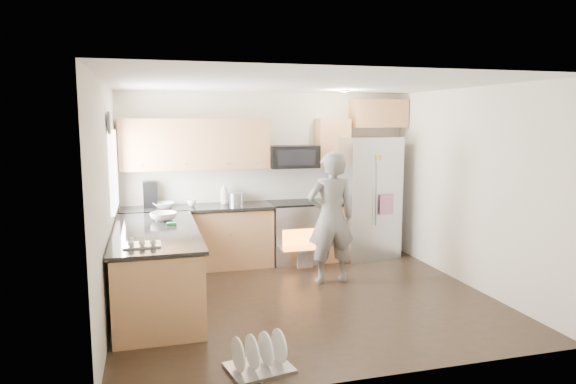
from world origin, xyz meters
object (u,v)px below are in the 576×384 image
object	(u,v)px
stove_range	(295,218)
refrigerator	(365,197)
person	(331,218)
dish_rack	(259,360)

from	to	relation	value
stove_range	refrigerator	bearing A→B (deg)	0.36
refrigerator	person	size ratio (longest dim) A/B	1.08
stove_range	dish_rack	bearing A→B (deg)	-111.17
person	dish_rack	world-z (taller)	person
stove_range	person	size ratio (longest dim) A/B	1.01
refrigerator	person	distance (m)	1.51
refrigerator	person	xyz separation A→B (m)	(-0.99, -1.14, -0.07)
refrigerator	person	world-z (taller)	refrigerator
refrigerator	dish_rack	xyz separation A→B (m)	(-2.44, -3.31, -0.87)
stove_range	person	distance (m)	1.16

